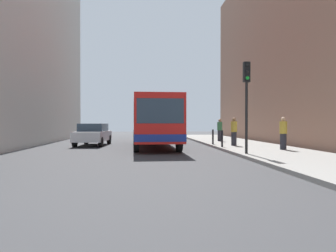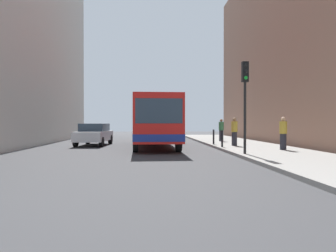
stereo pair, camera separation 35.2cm
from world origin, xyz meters
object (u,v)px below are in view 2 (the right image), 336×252
at_px(bus, 154,120).
at_px(pedestrian_far_sidewalk, 221,130).
at_px(pedestrian_near_signal, 283,133).
at_px(pedestrian_mid_sidewalk, 234,132).
at_px(bollard_mid, 214,137).
at_px(traffic_light, 245,90).
at_px(car_behind_bus, 159,130).
at_px(bollard_near, 222,139).
at_px(car_beside_bus, 94,134).

relative_size(bus, pedestrian_far_sidewalk, 6.63).
bearing_deg(pedestrian_near_signal, pedestrian_mid_sidewalk, -163.16).
height_order(bollard_mid, pedestrian_mid_sidewalk, pedestrian_mid_sidewalk).
height_order(traffic_light, pedestrian_near_signal, traffic_light).
xyz_separation_m(car_behind_bus, bollard_near, (3.14, -14.13, -0.16)).
distance_m(pedestrian_near_signal, pedestrian_far_sidewalk, 8.11).
distance_m(car_beside_bus, pedestrian_mid_sidewalk, 9.34).
bearing_deg(bollard_mid, bollard_near, -90.00).
height_order(bollard_near, pedestrian_far_sidewalk, pedestrian_far_sidewalk).
relative_size(bollard_near, pedestrian_far_sidewalk, 0.57).
distance_m(car_behind_bus, traffic_light, 18.56).
distance_m(car_beside_bus, pedestrian_far_sidewalk, 9.37).
bearing_deg(pedestrian_far_sidewalk, car_behind_bus, -102.05).
bearing_deg(pedestrian_near_signal, bollard_near, -139.06).
bearing_deg(traffic_light, car_beside_bus, 134.63).
relative_size(bus, pedestrian_near_signal, 6.60).
distance_m(pedestrian_mid_sidewalk, pedestrian_far_sidewalk, 4.92).
xyz_separation_m(bollard_near, bollard_mid, (0.00, 2.40, 0.00)).
relative_size(pedestrian_near_signal, pedestrian_mid_sidewalk, 0.99).
bearing_deg(bollard_near, pedestrian_near_signal, -37.01).
xyz_separation_m(car_behind_bus, traffic_light, (3.24, -18.14, 2.22)).
bearing_deg(pedestrian_far_sidewalk, bus, -9.10).
bearing_deg(bollard_near, traffic_light, -88.57).
bearing_deg(pedestrian_mid_sidewalk, bollard_mid, -38.85).
bearing_deg(traffic_light, pedestrian_far_sidewalk, 83.06).
relative_size(car_beside_bus, pedestrian_far_sidewalk, 2.70).
distance_m(bollard_near, bollard_mid, 2.40).
bearing_deg(bus, car_behind_bus, -95.07).
bearing_deg(bus, pedestrian_near_signal, 142.01).
height_order(bollard_near, pedestrian_mid_sidewalk, pedestrian_mid_sidewalk).
distance_m(car_behind_bus, pedestrian_far_sidewalk, 9.30).
bearing_deg(pedestrian_far_sidewalk, bollard_near, 36.93).
distance_m(car_beside_bus, car_behind_bus, 11.13).
bearing_deg(pedestrian_near_signal, pedestrian_far_sidewalk, 177.75).
xyz_separation_m(pedestrian_near_signal, pedestrian_mid_sidewalk, (-1.70, 3.09, 0.01)).
bearing_deg(car_behind_bus, traffic_light, 102.82).
height_order(car_beside_bus, pedestrian_far_sidewalk, pedestrian_far_sidewalk).
bearing_deg(traffic_light, bollard_near, 91.43).
xyz_separation_m(bus, car_beside_bus, (-4.02, 1.24, -0.94)).
distance_m(car_beside_bus, traffic_light, 11.54).
relative_size(car_behind_bus, traffic_light, 1.09).
relative_size(traffic_light, pedestrian_mid_sidewalk, 2.42).
bearing_deg(bollard_near, pedestrian_mid_sidewalk, 46.78).
bearing_deg(car_beside_bus, pedestrian_mid_sidewalk, 165.33).
bearing_deg(car_beside_bus, pedestrian_far_sidewalk, -164.19).
distance_m(car_behind_bus, bollard_near, 14.47).
xyz_separation_m(traffic_light, pedestrian_far_sidewalk, (1.21, 9.98, -2.02)).
xyz_separation_m(car_behind_bus, pedestrian_mid_sidewalk, (4.13, -13.07, 0.21)).
xyz_separation_m(car_behind_bus, pedestrian_far_sidewalk, (4.45, -8.16, 0.20)).
xyz_separation_m(bus, pedestrian_near_signal, (6.53, -4.83, -0.74)).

